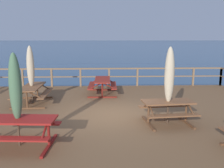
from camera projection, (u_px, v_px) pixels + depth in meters
name	position (u px, v px, depth m)	size (l,w,h in m)	color
ground_plane	(113.00, 132.00, 9.40)	(600.00, 600.00, 0.00)	navy
wooden_deck	(113.00, 123.00, 9.34)	(13.68, 11.19, 0.69)	brown
railing_waterside_far	(109.00, 74.00, 14.48)	(13.48, 0.10, 1.09)	brown
picnic_table_back_right	(168.00, 107.00, 8.23)	(1.79, 1.55, 0.78)	brown
picnic_table_front_left	(32.00, 90.00, 10.76)	(1.46, 2.20, 0.78)	brown
picnic_table_back_left	(15.00, 126.00, 6.47)	(2.21, 1.54, 0.78)	maroon
picnic_table_mid_left	(102.00, 83.00, 12.55)	(1.44, 2.09, 0.78)	maroon
patio_umbrella_short_front	(169.00, 75.00, 8.01)	(0.32, 0.32, 2.56)	#4C3828
patio_umbrella_short_back	(31.00, 67.00, 10.62)	(0.32, 0.32, 2.51)	#4C3828
patio_umbrella_tall_back_left	(15.00, 88.00, 6.32)	(0.32, 0.32, 2.48)	#4C3828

